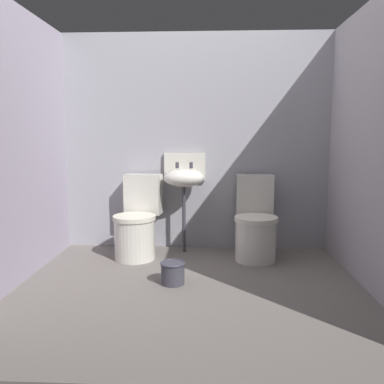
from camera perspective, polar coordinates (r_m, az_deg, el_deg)
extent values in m
cube|color=#6A625E|center=(3.24, -0.23, -13.75)|extent=(3.09, 2.57, 0.08)
cube|color=#9C9BA3|center=(4.14, 0.56, 7.02)|extent=(3.09, 0.10, 2.18)
cube|color=#A096AA|center=(3.47, -23.95, 6.11)|extent=(0.10, 2.37, 2.18)
cube|color=#A29BA3|center=(3.35, 24.60, 6.02)|extent=(0.10, 2.37, 2.18)
cylinder|color=silver|center=(3.85, -8.16, -6.69)|extent=(0.43, 0.43, 0.38)
cylinder|color=silver|center=(3.80, -8.22, -3.63)|extent=(0.45, 0.45, 0.04)
cube|color=silver|center=(4.05, -6.96, -0.29)|extent=(0.38, 0.22, 0.40)
cylinder|color=silver|center=(3.80, 9.06, -6.88)|extent=(0.40, 0.40, 0.38)
cylinder|color=silver|center=(3.76, 9.13, -3.79)|extent=(0.42, 0.42, 0.04)
cube|color=silver|center=(4.02, 8.93, -0.39)|extent=(0.37, 0.20, 0.40)
cylinder|color=#3C3B45|center=(4.00, -1.16, -3.98)|extent=(0.04, 0.04, 0.66)
ellipsoid|color=silver|center=(3.93, -1.17, 2.02)|extent=(0.40, 0.32, 0.18)
cube|color=silver|center=(4.09, -1.02, 3.66)|extent=(0.42, 0.04, 0.28)
cylinder|color=#3C3B45|center=(3.99, -2.13, 3.83)|extent=(0.04, 0.04, 0.06)
cylinder|color=#3C3B45|center=(3.98, -0.11, 3.83)|extent=(0.04, 0.04, 0.06)
cylinder|color=#3C3B45|center=(3.23, -2.76, -11.52)|extent=(0.19, 0.19, 0.17)
torus|color=#373849|center=(3.20, -2.77, -10.11)|extent=(0.20, 0.20, 0.02)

